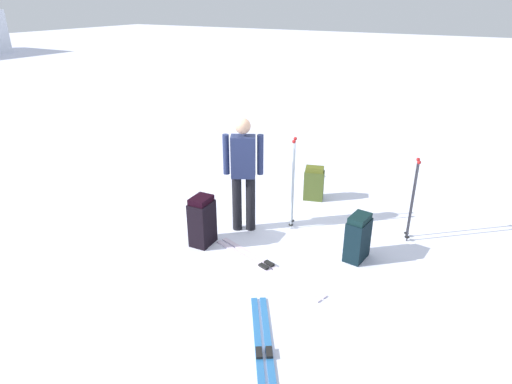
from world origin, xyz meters
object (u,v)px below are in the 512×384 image
(ski_pair_far, at_px, (266,266))
(ski_poles_planted_far, at_px, (413,196))
(backpack_large_dark, at_px, (202,221))
(backpack_small_spare, at_px, (358,238))
(ski_pair_near, at_px, (264,354))
(thermos_bottle, at_px, (306,172))
(skier_standing, at_px, (243,170))
(ski_poles_planted_near, at_px, (293,180))
(backpack_bright, at_px, (314,184))

(ski_pair_far, height_order, ski_poles_planted_far, ski_poles_planted_far)
(ski_poles_planted_far, bearing_deg, backpack_large_dark, 121.80)
(ski_pair_far, distance_m, backpack_small_spare, 1.25)
(ski_pair_near, bearing_deg, backpack_small_spare, -6.46)
(backpack_small_spare, bearing_deg, thermos_bottle, 36.83)
(backpack_small_spare, distance_m, thermos_bottle, 2.87)
(ski_poles_planted_far, bearing_deg, ski_pair_near, 166.44)
(skier_standing, relative_size, ski_poles_planted_far, 1.39)
(skier_standing, distance_m, ski_poles_planted_near, 0.75)
(skier_standing, height_order, ski_pair_far, skier_standing)
(ski_pair_far, height_order, backpack_large_dark, backpack_large_dark)
(skier_standing, relative_size, thermos_bottle, 6.54)
(backpack_bright, distance_m, backpack_small_spare, 1.91)
(backpack_large_dark, distance_m, thermos_bottle, 3.00)
(ski_pair_far, distance_m, ski_poles_planted_near, 1.40)
(backpack_large_dark, bearing_deg, ski_poles_planted_far, -58.20)
(backpack_small_spare, bearing_deg, skier_standing, 91.11)
(ski_pair_far, distance_m, backpack_bright, 2.27)
(ski_pair_near, bearing_deg, thermos_bottle, 18.46)
(backpack_small_spare, xyz_separation_m, ski_poles_planted_near, (0.39, 1.13, 0.46))
(ski_poles_planted_near, bearing_deg, ski_poles_planted_far, -73.62)
(backpack_small_spare, bearing_deg, backpack_large_dark, 108.76)
(skier_standing, xyz_separation_m, ski_poles_planted_far, (0.89, -2.20, -0.27))
(ski_poles_planted_near, relative_size, ski_poles_planted_far, 1.14)
(ski_pair_near, height_order, backpack_small_spare, backpack_small_spare)
(ski_pair_far, relative_size, ski_poles_planted_far, 1.48)
(thermos_bottle, bearing_deg, backpack_large_dark, 174.46)
(skier_standing, height_order, ski_pair_near, skier_standing)
(backpack_bright, bearing_deg, thermos_bottle, 30.83)
(backpack_bright, distance_m, thermos_bottle, 0.98)
(backpack_bright, bearing_deg, ski_pair_far, -172.80)
(backpack_small_spare, xyz_separation_m, thermos_bottle, (2.29, 1.72, -0.18))
(backpack_small_spare, bearing_deg, backpack_bright, 39.86)
(ski_pair_far, height_order, backpack_bright, backpack_bright)
(backpack_small_spare, height_order, ski_poles_planted_near, ski_poles_planted_near)
(ski_pair_far, relative_size, ski_poles_planted_near, 1.30)
(ski_pair_near, bearing_deg, backpack_large_dark, 50.63)
(ski_pair_near, xyz_separation_m, backpack_bright, (3.59, 0.98, 0.28))
(ski_poles_planted_near, bearing_deg, backpack_bright, 4.92)
(ski_poles_planted_far, xyz_separation_m, thermos_bottle, (1.43, 2.20, -0.55))
(backpack_large_dark, relative_size, ski_poles_planted_far, 0.59)
(ski_pair_far, height_order, backpack_small_spare, backpack_small_spare)
(ski_pair_far, relative_size, backpack_large_dark, 2.52)
(backpack_bright, distance_m, ski_poles_planted_near, 1.18)
(skier_standing, xyz_separation_m, ski_pair_near, (-2.10, -1.48, -0.94))
(ski_poles_planted_near, relative_size, thermos_bottle, 5.36)
(ski_poles_planted_near, height_order, ski_poles_planted_far, ski_poles_planted_near)
(skier_standing, bearing_deg, ski_poles_planted_near, -54.54)
(ski_pair_near, relative_size, backpack_bright, 2.63)
(backpack_small_spare, relative_size, ski_poles_planted_far, 0.53)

